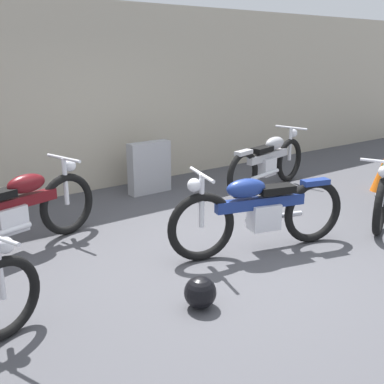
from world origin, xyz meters
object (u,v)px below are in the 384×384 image
at_px(traffic_cone, 382,175).
at_px(motorcycle_maroon, 15,212).
at_px(motorcycle_blue, 259,211).
at_px(stone_marker, 149,168).
at_px(motorcycle_silver, 269,162).
at_px(helmet, 200,292).

distance_m(traffic_cone, motorcycle_maroon, 5.67).
bearing_deg(motorcycle_maroon, motorcycle_blue, -51.33).
height_order(stone_marker, motorcycle_blue, motorcycle_blue).
xyz_separation_m(traffic_cone, motorcycle_blue, (-3.35, -0.55, 0.20)).
distance_m(motorcycle_blue, motorcycle_silver, 2.58).
relative_size(traffic_cone, motorcycle_maroon, 0.26).
bearing_deg(helmet, motorcycle_blue, 25.02).
distance_m(stone_marker, motorcycle_maroon, 2.69).
bearing_deg(motorcycle_maroon, stone_marker, 9.60).
relative_size(stone_marker, motorcycle_silver, 0.39).
height_order(motorcycle_maroon, motorcycle_blue, motorcycle_maroon).
bearing_deg(motorcycle_maroon, motorcycle_silver, -13.60).
bearing_deg(motorcycle_silver, traffic_cone, -51.95).
bearing_deg(motorcycle_maroon, helmet, -82.46).
bearing_deg(motorcycle_silver, motorcycle_maroon, 169.41).
bearing_deg(motorcycle_silver, helmet, -156.33).
xyz_separation_m(motorcycle_blue, motorcycle_silver, (1.92, 1.73, -0.00)).
bearing_deg(helmet, stone_marker, 65.72).
xyz_separation_m(stone_marker, motorcycle_blue, (-0.23, -2.74, 0.06)).
distance_m(helmet, motorcycle_maroon, 2.41).
bearing_deg(traffic_cone, motorcycle_blue, -170.71).
distance_m(traffic_cone, motorcycle_silver, 1.87).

